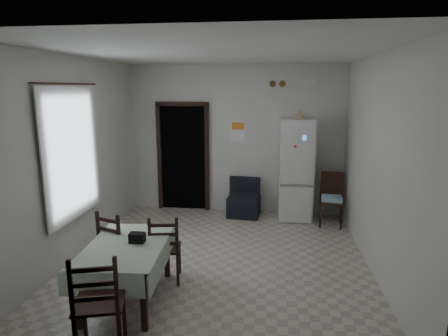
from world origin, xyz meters
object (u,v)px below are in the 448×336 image
navy_seat (244,198)px  dining_chair_near_head (99,301)px  fridge (296,169)px  dining_table (128,272)px  dining_chair_far_left (119,243)px  dining_chair_far_right (165,247)px  corner_chair (331,200)px

navy_seat → dining_chair_near_head: dining_chair_near_head is taller
fridge → dining_table: size_ratio=1.44×
dining_chair_far_left → dining_chair_far_right: size_ratio=1.04×
fridge → dining_table: 3.81m
dining_table → dining_chair_near_head: size_ratio=1.28×
fridge → dining_chair_near_head: size_ratio=1.84×
fridge → corner_chair: (0.63, -0.32, -0.47)m
fridge → navy_seat: 1.13m
navy_seat → corner_chair: size_ratio=0.76×
navy_seat → dining_table: navy_seat is taller
dining_table → dining_chair_far_left: (-0.31, 0.50, 0.12)m
dining_chair_far_right → navy_seat: bearing=-117.4°
dining_table → dining_chair_far_left: dining_chair_far_left is taller
dining_table → dining_chair_far_right: size_ratio=1.47×
fridge → dining_chair_far_right: size_ratio=2.11×
dining_chair_far_right → fridge: bearing=-134.4°
dining_chair_near_head → navy_seat: bearing=-120.9°
dining_table → dining_chair_far_left: bearing=117.5°
fridge → dining_chair_near_head: fridge is taller
navy_seat → corner_chair: bearing=-6.3°
corner_chair → dining_chair_near_head: size_ratio=0.93×
fridge → dining_chair_far_left: size_ratio=2.03×
dining_table → dining_chair_far_right: bearing=54.2°
dining_table → dining_chair_far_right: 0.60m
dining_chair_far_right → dining_chair_near_head: 1.39m
navy_seat → dining_table: (-1.12, -3.13, -0.02)m
dining_table → fridge: bearing=52.2°
corner_chair → dining_chair_far_left: size_ratio=1.02×
navy_seat → dining_chair_near_head: size_ratio=0.70×
navy_seat → dining_chair_near_head: bearing=-99.5°
dining_chair_far_left → dining_chair_near_head: (0.39, -1.38, 0.05)m
navy_seat → dining_chair_far_left: bearing=-113.5°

